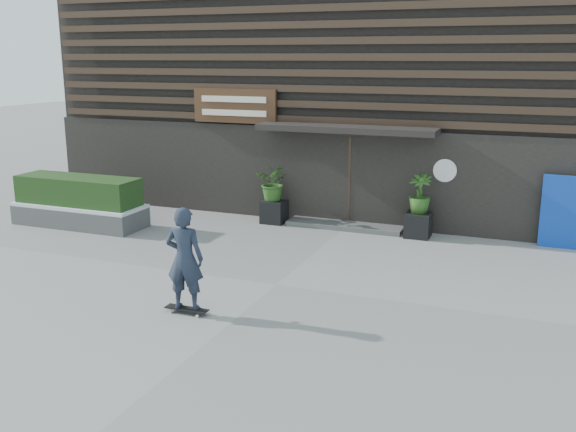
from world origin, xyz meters
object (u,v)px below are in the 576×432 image
at_px(planter_pot_left, 274,212).
at_px(raised_bed, 80,216).
at_px(planter_pot_right, 418,225).
at_px(skateboarder, 185,259).

distance_m(planter_pot_left, raised_bed, 5.06).
height_order(planter_pot_left, planter_pot_right, same).
height_order(planter_pot_right, raised_bed, planter_pot_right).
xyz_separation_m(raised_bed, skateboarder, (5.62, -4.18, 0.73)).
bearing_deg(raised_bed, planter_pot_right, 14.12).
xyz_separation_m(planter_pot_left, raised_bed, (-4.60, -2.11, -0.05)).
bearing_deg(raised_bed, skateboarder, -36.62).
height_order(planter_pot_right, skateboarder, skateboarder).
height_order(planter_pot_left, raised_bed, planter_pot_left).
distance_m(planter_pot_left, planter_pot_right, 3.80).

